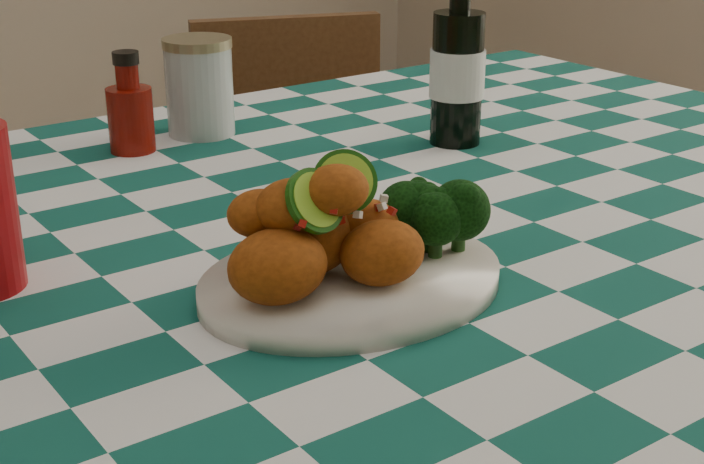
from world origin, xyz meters
TOP-DOWN VIEW (x-y plane):
  - plate at (-0.04, -0.16)m, footprint 0.29×0.23m
  - fried_chicken_pile at (-0.06, -0.16)m, footprint 0.16×0.11m
  - broccoli_side at (0.05, -0.14)m, footprint 0.08×0.08m
  - ketchup_bottle at (-0.02, 0.34)m, footprint 0.07×0.07m
  - mason_jar at (0.08, 0.36)m, footprint 0.11×0.11m
  - beer_bottle at (0.33, 0.13)m, footprint 0.08×0.08m
  - wooden_chair_right at (0.48, 0.71)m, footprint 0.49×0.50m

SIDE VIEW (x-z plane):
  - wooden_chair_right at x=0.48m, z-range 0.00..0.83m
  - plate at x=-0.04m, z-range 0.79..0.80m
  - broccoli_side at x=0.05m, z-range 0.80..0.87m
  - ketchup_bottle at x=-0.02m, z-range 0.79..0.91m
  - mason_jar at x=0.08m, z-range 0.79..0.91m
  - fried_chicken_pile at x=-0.06m, z-range 0.80..0.90m
  - beer_bottle at x=0.33m, z-range 0.79..1.02m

